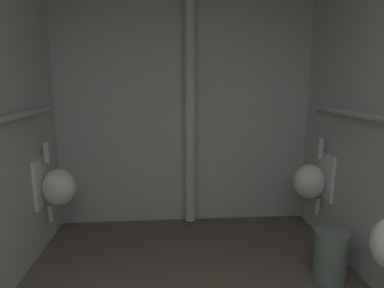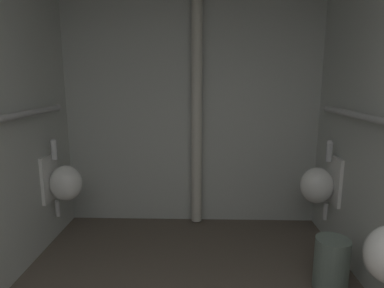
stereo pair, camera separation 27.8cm
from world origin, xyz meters
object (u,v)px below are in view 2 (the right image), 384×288
object	(u,v)px
urinal_left_mid	(64,182)
waste_bin	(331,264)
standpipe_back_wall	(197,97)
urinal_right_far	(319,184)

from	to	relation	value
urinal_left_mid	waste_bin	distance (m)	2.40
waste_bin	standpipe_back_wall	bearing A→B (deg)	131.95
urinal_right_far	standpipe_back_wall	distance (m)	1.44
urinal_left_mid	urinal_right_far	size ratio (longest dim) A/B	1.00
urinal_left_mid	urinal_right_far	world-z (taller)	same
urinal_right_far	waste_bin	xyz separation A→B (m)	(-0.11, -0.67, -0.40)
urinal_right_far	urinal_left_mid	bearing A→B (deg)	179.96
urinal_right_far	waste_bin	bearing A→B (deg)	-99.59
standpipe_back_wall	waste_bin	size ratio (longest dim) A/B	6.80
urinal_left_mid	waste_bin	size ratio (longest dim) A/B	1.92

